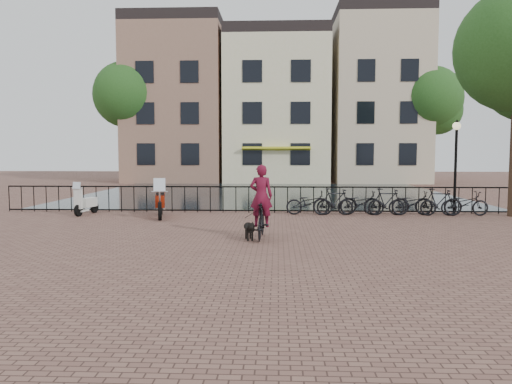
{
  "coord_description": "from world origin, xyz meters",
  "views": [
    {
      "loc": [
        0.62,
        -11.17,
        2.33
      ],
      "look_at": [
        0.0,
        3.0,
        1.2
      ],
      "focal_mm": 35.0,
      "sensor_mm": 36.0,
      "label": 1
    }
  ],
  "objects_px": {
    "cyclist": "(261,206)",
    "motorcycle": "(160,197)",
    "lamp_post": "(456,151)",
    "scooter": "(86,198)",
    "dog": "(249,230)"
  },
  "relations": [
    {
      "from": "lamp_post",
      "to": "motorcycle",
      "type": "bearing_deg",
      "value": -174.0
    },
    {
      "from": "lamp_post",
      "to": "scooter",
      "type": "height_order",
      "value": "lamp_post"
    },
    {
      "from": "cyclist",
      "to": "motorcycle",
      "type": "distance_m",
      "value": 5.71
    },
    {
      "from": "dog",
      "to": "motorcycle",
      "type": "bearing_deg",
      "value": 115.59
    },
    {
      "from": "dog",
      "to": "scooter",
      "type": "xyz_separation_m",
      "value": [
        -6.41,
        5.16,
        0.38
      ]
    },
    {
      "from": "lamp_post",
      "to": "scooter",
      "type": "relative_size",
      "value": 2.41
    },
    {
      "from": "lamp_post",
      "to": "cyclist",
      "type": "relative_size",
      "value": 1.48
    },
    {
      "from": "dog",
      "to": "motorcycle",
      "type": "relative_size",
      "value": 0.38
    },
    {
      "from": "lamp_post",
      "to": "dog",
      "type": "bearing_deg",
      "value": -142.42
    },
    {
      "from": "cyclist",
      "to": "motorcycle",
      "type": "height_order",
      "value": "cyclist"
    },
    {
      "from": "lamp_post",
      "to": "dog",
      "type": "xyz_separation_m",
      "value": [
        -7.34,
        -5.65,
        -2.12
      ]
    },
    {
      "from": "dog",
      "to": "motorcycle",
      "type": "distance_m",
      "value": 5.7
    },
    {
      "from": "motorcycle",
      "to": "dog",
      "type": "bearing_deg",
      "value": -64.73
    },
    {
      "from": "cyclist",
      "to": "motorcycle",
      "type": "bearing_deg",
      "value": -45.93
    },
    {
      "from": "cyclist",
      "to": "lamp_post",
      "type": "bearing_deg",
      "value": -139.66
    }
  ]
}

